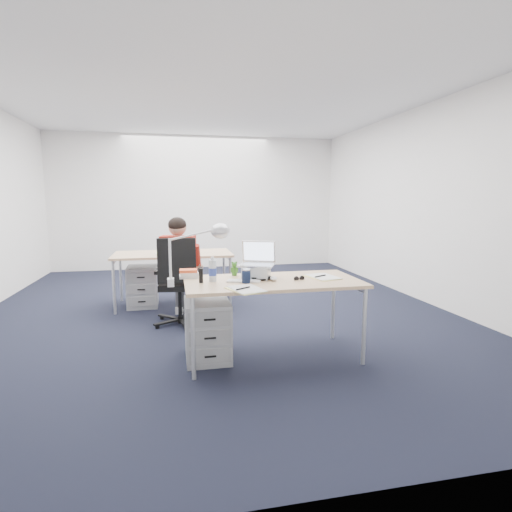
% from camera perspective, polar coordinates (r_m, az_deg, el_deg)
% --- Properties ---
extents(floor, '(7.00, 7.00, 0.00)m').
position_cam_1_polar(floor, '(5.40, -5.70, -7.70)').
color(floor, black).
rests_on(floor, ground).
extents(room, '(6.02, 7.02, 2.80)m').
position_cam_1_polar(room, '(5.21, -5.97, 10.77)').
color(room, white).
rests_on(room, ground).
extents(desk_near, '(1.60, 0.80, 0.73)m').
position_cam_1_polar(desk_near, '(3.69, 2.40, -4.18)').
color(desk_near, tan).
rests_on(desk_near, ground).
extents(desk_far, '(1.60, 0.80, 0.73)m').
position_cam_1_polar(desk_far, '(5.65, -11.76, -0.04)').
color(desk_far, tan).
rests_on(desk_far, ground).
extents(office_chair, '(0.73, 0.73, 1.04)m').
position_cam_1_polar(office_chair, '(4.81, -10.86, -6.14)').
color(office_chair, black).
rests_on(office_chair, ground).
extents(seated_person, '(0.49, 0.74, 1.25)m').
position_cam_1_polar(seated_person, '(4.92, -10.62, -1.88)').
color(seated_person, red).
rests_on(seated_person, ground).
extents(drawer_pedestal_near, '(0.40, 0.50, 0.55)m').
position_cam_1_polar(drawer_pedestal_near, '(3.77, -6.95, -10.40)').
color(drawer_pedestal_near, '#A3A6A9').
rests_on(drawer_pedestal_near, ground).
extents(drawer_pedestal_far, '(0.40, 0.50, 0.55)m').
position_cam_1_polar(drawer_pedestal_far, '(5.76, -15.88, -4.16)').
color(drawer_pedestal_far, '#A3A6A9').
rests_on(drawer_pedestal_far, ground).
extents(silver_laptop, '(0.39, 0.36, 0.34)m').
position_cam_1_polar(silver_laptop, '(3.73, 0.03, -0.63)').
color(silver_laptop, silver).
rests_on(silver_laptop, desk_near).
extents(wireless_keyboard, '(0.32, 0.20, 0.01)m').
position_cam_1_polar(wireless_keyboard, '(3.61, -1.74, -3.57)').
color(wireless_keyboard, white).
rests_on(wireless_keyboard, desk_near).
extents(computer_mouse, '(0.08, 0.12, 0.04)m').
position_cam_1_polar(computer_mouse, '(3.65, 2.50, -3.24)').
color(computer_mouse, white).
rests_on(computer_mouse, desk_near).
extents(headphones, '(0.21, 0.17, 0.03)m').
position_cam_1_polar(headphones, '(3.69, 0.75, -3.16)').
color(headphones, black).
rests_on(headphones, desk_near).
extents(can_koozie, '(0.08, 0.08, 0.13)m').
position_cam_1_polar(can_koozie, '(3.55, -1.41, -2.85)').
color(can_koozie, '#121C39').
rests_on(can_koozie, desk_near).
extents(water_bottle, '(0.08, 0.08, 0.23)m').
position_cam_1_polar(water_bottle, '(3.62, -6.22, -1.88)').
color(water_bottle, silver).
rests_on(water_bottle, desk_near).
extents(bear_figurine, '(0.09, 0.08, 0.14)m').
position_cam_1_polar(bear_figurine, '(3.89, -3.11, -1.79)').
color(bear_figurine, '#20651B').
rests_on(bear_figurine, desk_near).
extents(book_stack, '(0.20, 0.17, 0.08)m').
position_cam_1_polar(book_stack, '(3.83, -9.57, -2.49)').
color(book_stack, silver).
rests_on(book_stack, desk_near).
extents(cordless_phone, '(0.04, 0.03, 0.13)m').
position_cam_1_polar(cordless_phone, '(3.58, -7.85, -2.81)').
color(cordless_phone, black).
rests_on(cordless_phone, desk_near).
extents(papers_left, '(0.31, 0.37, 0.01)m').
position_cam_1_polar(papers_left, '(3.27, -1.50, -4.81)').
color(papers_left, '#FFF993').
rests_on(papers_left, desk_near).
extents(papers_right, '(0.29, 0.36, 0.01)m').
position_cam_1_polar(papers_right, '(3.84, 9.47, -2.98)').
color(papers_right, '#FFF993').
rests_on(papers_right, desk_near).
extents(sunglasses, '(0.12, 0.08, 0.03)m').
position_cam_1_polar(sunglasses, '(3.70, 6.18, -3.23)').
color(sunglasses, black).
rests_on(sunglasses, desk_near).
extents(desk_lamp, '(0.52, 0.28, 0.56)m').
position_cam_1_polar(desk_lamp, '(3.46, -9.44, 0.36)').
color(desk_lamp, silver).
rests_on(desk_lamp, desk_near).
extents(dark_laptop, '(0.44, 0.44, 0.26)m').
position_cam_1_polar(dark_laptop, '(5.34, -11.76, 1.38)').
color(dark_laptop, black).
rests_on(dark_laptop, desk_far).
extents(far_cup, '(0.10, 0.10, 0.11)m').
position_cam_1_polar(far_cup, '(5.72, -9.98, 1.15)').
color(far_cup, white).
rests_on(far_cup, desk_far).
extents(far_papers, '(0.21, 0.29, 0.01)m').
position_cam_1_polar(far_papers, '(5.65, -13.13, 0.43)').
color(far_papers, white).
rests_on(far_papers, desk_far).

